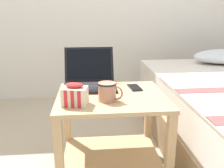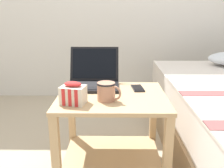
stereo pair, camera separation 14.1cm
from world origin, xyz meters
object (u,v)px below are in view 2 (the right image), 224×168
at_px(mug_front_left, 107,91).
at_px(cell_phone, 138,88).
at_px(laptop, 93,79).
at_px(snack_bag, 73,94).

xyz_separation_m(mug_front_left, cell_phone, (0.19, 0.22, -0.05)).
bearing_deg(laptop, mug_front_left, -71.56).
height_order(laptop, cell_phone, laptop).
relative_size(laptop, cell_phone, 2.27).
distance_m(mug_front_left, snack_bag, 0.18).
xyz_separation_m(laptop, snack_bag, (-0.08, -0.34, 0.01)).
height_order(mug_front_left, cell_phone, mug_front_left).
bearing_deg(cell_phone, mug_front_left, -131.19).
bearing_deg(snack_bag, mug_front_left, 15.74).
bearing_deg(laptop, cell_phone, -13.88).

